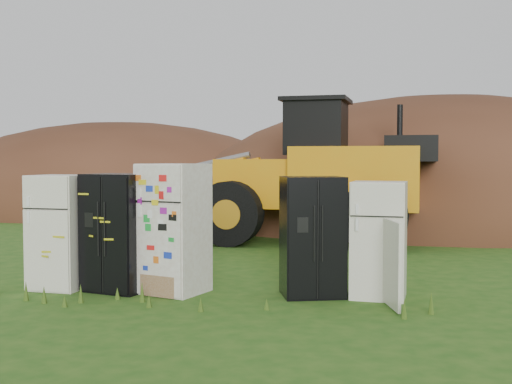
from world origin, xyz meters
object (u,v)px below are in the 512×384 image
at_px(fridge_sticker, 174,228).
at_px(fridge_open_door, 379,240).
at_px(fridge_leftmost, 60,232).
at_px(fridge_black_right, 312,236).
at_px(fridge_black_side, 119,232).
at_px(wheel_loader, 281,171).

height_order(fridge_sticker, fridge_open_door, fridge_sticker).
height_order(fridge_leftmost, fridge_sticker, fridge_sticker).
relative_size(fridge_leftmost, fridge_sticker, 0.91).
bearing_deg(fridge_sticker, fridge_black_right, 22.03).
height_order(fridge_black_side, fridge_open_door, fridge_black_side).
relative_size(fridge_black_right, fridge_open_door, 1.04).
relative_size(fridge_open_door, wheel_loader, 0.24).
xyz_separation_m(fridge_black_right, fridge_open_door, (0.95, 0.01, -0.03)).
xyz_separation_m(fridge_sticker, fridge_black_right, (2.05, 0.07, -0.09)).
relative_size(fridge_sticker, fridge_open_door, 1.15).
bearing_deg(fridge_sticker, fridge_open_door, 21.63).
height_order(fridge_sticker, fridge_black_right, fridge_sticker).
bearing_deg(fridge_open_door, fridge_sticker, -170.41).
bearing_deg(fridge_black_side, fridge_leftmost, -164.30).
bearing_deg(fridge_black_right, fridge_open_door, -13.98).
xyz_separation_m(fridge_black_side, wheel_loader, (1.85, 6.08, 0.82)).
distance_m(fridge_black_side, wheel_loader, 6.41).
xyz_separation_m(fridge_leftmost, fridge_sticker, (1.81, -0.06, 0.09)).
xyz_separation_m(fridge_leftmost, fridge_open_door, (4.81, 0.02, -0.04)).
relative_size(fridge_leftmost, fridge_black_side, 0.99).
xyz_separation_m(fridge_black_side, fridge_open_door, (3.86, 0.04, -0.05)).
bearing_deg(fridge_leftmost, fridge_sticker, 4.12).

